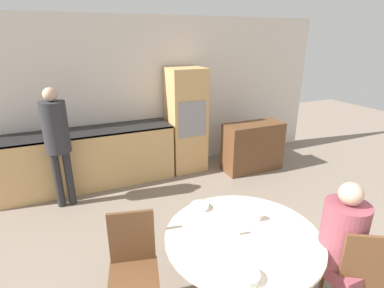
{
  "coord_description": "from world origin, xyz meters",
  "views": [
    {
      "loc": [
        -1.38,
        -0.17,
        2.29
      ],
      "look_at": [
        -0.05,
        2.86,
        1.08
      ],
      "focal_mm": 28.0,
      "sensor_mm": 36.0,
      "label": 1
    }
  ],
  "objects_px": {
    "person_seated": "(344,244)",
    "cup": "(257,216)",
    "chair_far_left": "(133,261)",
    "sideboard": "(253,147)",
    "chair_near_right": "(359,273)",
    "person_standing": "(57,135)",
    "oven_unit": "(186,120)",
    "bowl_centre": "(246,276)",
    "dining_table": "(242,254)",
    "bowl_near": "(200,206)"
  },
  "relations": [
    {
      "from": "person_seated",
      "to": "cup",
      "type": "distance_m",
      "value": 0.71
    },
    {
      "from": "chair_far_left",
      "to": "sideboard",
      "type": "bearing_deg",
      "value": 51.79
    },
    {
      "from": "chair_near_right",
      "to": "person_standing",
      "type": "relative_size",
      "value": 0.56
    },
    {
      "from": "oven_unit",
      "to": "cup",
      "type": "height_order",
      "value": "oven_unit"
    },
    {
      "from": "person_standing",
      "to": "cup",
      "type": "xyz_separation_m",
      "value": [
        1.58,
        -2.29,
        -0.27
      ]
    },
    {
      "from": "chair_near_right",
      "to": "bowl_centre",
      "type": "distance_m",
      "value": 1.01
    },
    {
      "from": "dining_table",
      "to": "chair_far_left",
      "type": "xyz_separation_m",
      "value": [
        -0.86,
        0.3,
        -0.01
      ]
    },
    {
      "from": "dining_table",
      "to": "sideboard",
      "type": "bearing_deg",
      "value": 53.59
    },
    {
      "from": "dining_table",
      "to": "person_standing",
      "type": "height_order",
      "value": "person_standing"
    },
    {
      "from": "chair_near_right",
      "to": "cup",
      "type": "xyz_separation_m",
      "value": [
        -0.5,
        0.68,
        0.24
      ]
    },
    {
      "from": "dining_table",
      "to": "person_standing",
      "type": "relative_size",
      "value": 0.77
    },
    {
      "from": "bowl_near",
      "to": "bowl_centre",
      "type": "xyz_separation_m",
      "value": [
        -0.09,
        -0.93,
        0.0
      ]
    },
    {
      "from": "person_standing",
      "to": "bowl_near",
      "type": "height_order",
      "value": "person_standing"
    },
    {
      "from": "dining_table",
      "to": "cup",
      "type": "height_order",
      "value": "cup"
    },
    {
      "from": "dining_table",
      "to": "bowl_near",
      "type": "distance_m",
      "value": 0.58
    },
    {
      "from": "oven_unit",
      "to": "person_seated",
      "type": "xyz_separation_m",
      "value": [
        -0.05,
        -3.35,
        -0.16
      ]
    },
    {
      "from": "chair_far_left",
      "to": "oven_unit",
      "type": "bearing_deg",
      "value": 72.41
    },
    {
      "from": "oven_unit",
      "to": "bowl_centre",
      "type": "relative_size",
      "value": 9.61
    },
    {
      "from": "bowl_near",
      "to": "chair_near_right",
      "type": "bearing_deg",
      "value": -49.94
    },
    {
      "from": "chair_far_left",
      "to": "person_seated",
      "type": "xyz_separation_m",
      "value": [
        1.53,
        -0.72,
        0.2
      ]
    },
    {
      "from": "person_standing",
      "to": "chair_far_left",
      "type": "bearing_deg",
      "value": -77.14
    },
    {
      "from": "dining_table",
      "to": "chair_near_right",
      "type": "bearing_deg",
      "value": -36.64
    },
    {
      "from": "cup",
      "to": "bowl_near",
      "type": "height_order",
      "value": "cup"
    },
    {
      "from": "sideboard",
      "to": "chair_near_right",
      "type": "height_order",
      "value": "chair_near_right"
    },
    {
      "from": "person_seated",
      "to": "bowl_near",
      "type": "height_order",
      "value": "person_seated"
    },
    {
      "from": "chair_far_left",
      "to": "person_seated",
      "type": "distance_m",
      "value": 1.7
    },
    {
      "from": "person_standing",
      "to": "bowl_centre",
      "type": "xyz_separation_m",
      "value": [
        1.1,
        -2.83,
        -0.29
      ]
    },
    {
      "from": "sideboard",
      "to": "chair_far_left",
      "type": "height_order",
      "value": "chair_far_left"
    },
    {
      "from": "sideboard",
      "to": "person_seated",
      "type": "xyz_separation_m",
      "value": [
        -1.1,
        -2.81,
        0.31
      ]
    },
    {
      "from": "chair_near_right",
      "to": "person_seated",
      "type": "bearing_deg",
      "value": -29.99
    },
    {
      "from": "person_seated",
      "to": "bowl_centre",
      "type": "distance_m",
      "value": 0.91
    },
    {
      "from": "sideboard",
      "to": "bowl_centre",
      "type": "relative_size",
      "value": 5.63
    },
    {
      "from": "oven_unit",
      "to": "dining_table",
      "type": "bearing_deg",
      "value": -103.6
    },
    {
      "from": "chair_far_left",
      "to": "cup",
      "type": "distance_m",
      "value": 1.13
    },
    {
      "from": "dining_table",
      "to": "person_seated",
      "type": "bearing_deg",
      "value": -32.36
    },
    {
      "from": "bowl_near",
      "to": "bowl_centre",
      "type": "relative_size",
      "value": 0.95
    },
    {
      "from": "cup",
      "to": "bowl_near",
      "type": "relative_size",
      "value": 0.45
    },
    {
      "from": "oven_unit",
      "to": "cup",
      "type": "bearing_deg",
      "value": -99.75
    },
    {
      "from": "oven_unit",
      "to": "sideboard",
      "type": "height_order",
      "value": "oven_unit"
    },
    {
      "from": "oven_unit",
      "to": "person_seated",
      "type": "relative_size",
      "value": 1.42
    },
    {
      "from": "sideboard",
      "to": "bowl_centre",
      "type": "xyz_separation_m",
      "value": [
        -2.0,
        -2.8,
        0.33
      ]
    },
    {
      "from": "sideboard",
      "to": "cup",
      "type": "xyz_separation_m",
      "value": [
        -1.53,
        -2.25,
        0.35
      ]
    },
    {
      "from": "sideboard",
      "to": "bowl_centre",
      "type": "distance_m",
      "value": 3.46
    },
    {
      "from": "chair_near_right",
      "to": "bowl_centre",
      "type": "xyz_separation_m",
      "value": [
        -0.98,
        0.13,
        0.23
      ]
    },
    {
      "from": "chair_far_left",
      "to": "cup",
      "type": "relative_size",
      "value": 11.72
    },
    {
      "from": "person_standing",
      "to": "cup",
      "type": "relative_size",
      "value": 20.85
    },
    {
      "from": "bowl_near",
      "to": "person_standing",
      "type": "bearing_deg",
      "value": 121.98
    },
    {
      "from": "cup",
      "to": "bowl_near",
      "type": "xyz_separation_m",
      "value": [
        -0.38,
        0.38,
        -0.02
      ]
    },
    {
      "from": "bowl_centre",
      "to": "cup",
      "type": "bearing_deg",
      "value": 49.3
    },
    {
      "from": "sideboard",
      "to": "chair_far_left",
      "type": "distance_m",
      "value": 3.35
    }
  ]
}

